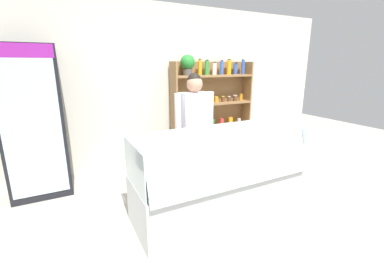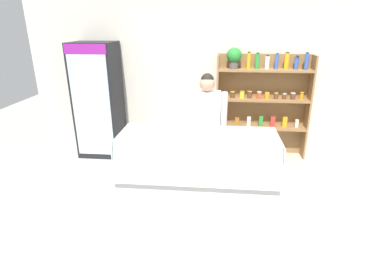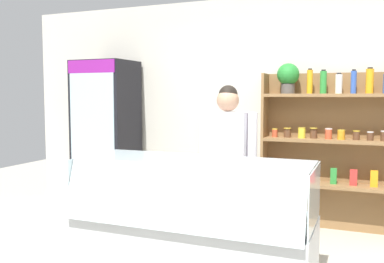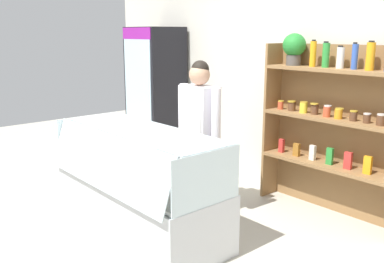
{
  "view_description": "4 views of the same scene",
  "coord_description": "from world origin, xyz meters",
  "px_view_note": "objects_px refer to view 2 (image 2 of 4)",
  "views": [
    {
      "loc": [
        -1.73,
        -2.27,
        1.73
      ],
      "look_at": [
        -0.24,
        0.64,
        0.87
      ],
      "focal_mm": 24.0,
      "sensor_mm": 36.0,
      "label": 1
    },
    {
      "loc": [
        0.01,
        -3.33,
        2.27
      ],
      "look_at": [
        -0.34,
        0.49,
        0.87
      ],
      "focal_mm": 28.0,
      "sensor_mm": 36.0,
      "label": 2
    },
    {
      "loc": [
        1.05,
        -3.15,
        1.52
      ],
      "look_at": [
        -0.48,
        0.62,
        1.18
      ],
      "focal_mm": 40.0,
      "sensor_mm": 36.0,
      "label": 3
    },
    {
      "loc": [
        3.03,
        -2.13,
        1.89
      ],
      "look_at": [
        -0.19,
        0.66,
        0.9
      ],
      "focal_mm": 40.0,
      "sensor_mm": 36.0,
      "label": 4
    }
  ],
  "objects_px": {
    "drinks_fridge": "(99,100)",
    "deli_display_case": "(197,185)",
    "shelving_unit": "(260,97)",
    "shop_clerk": "(207,121)"
  },
  "relations": [
    {
      "from": "drinks_fridge",
      "to": "deli_display_case",
      "type": "bearing_deg",
      "value": -40.34
    },
    {
      "from": "deli_display_case",
      "to": "drinks_fridge",
      "type": "bearing_deg",
      "value": 139.66
    },
    {
      "from": "drinks_fridge",
      "to": "shelving_unit",
      "type": "height_order",
      "value": "drinks_fridge"
    },
    {
      "from": "shelving_unit",
      "to": "deli_display_case",
      "type": "xyz_separation_m",
      "value": [
        -0.93,
        -1.77,
        -0.74
      ]
    },
    {
      "from": "shelving_unit",
      "to": "deli_display_case",
      "type": "height_order",
      "value": "shelving_unit"
    },
    {
      "from": "shelving_unit",
      "to": "deli_display_case",
      "type": "bearing_deg",
      "value": -117.82
    },
    {
      "from": "deli_display_case",
      "to": "shop_clerk",
      "type": "relative_size",
      "value": 1.19
    },
    {
      "from": "drinks_fridge",
      "to": "deli_display_case",
      "type": "relative_size",
      "value": 1.02
    },
    {
      "from": "drinks_fridge",
      "to": "shelving_unit",
      "type": "xyz_separation_m",
      "value": [
        2.79,
        0.2,
        0.07
      ]
    },
    {
      "from": "drinks_fridge",
      "to": "deli_display_case",
      "type": "distance_m",
      "value": 2.52
    }
  ]
}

